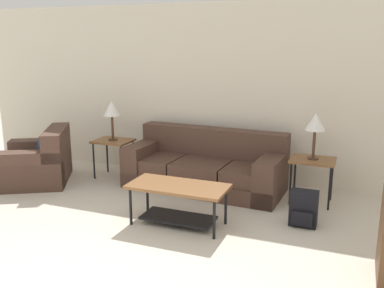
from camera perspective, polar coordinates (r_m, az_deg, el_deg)
wall_back at (r=6.41m, az=3.98°, el=6.83°), size 8.65×0.06×2.60m
couch at (r=6.08m, az=1.78°, el=-3.19°), size 2.25×1.03×0.82m
armchair at (r=6.73m, az=-19.75°, el=-2.39°), size 1.29×1.33×0.80m
coffee_table at (r=4.86m, az=-1.86°, el=-6.88°), size 1.12×0.53×0.47m
side_table_left at (r=6.61m, az=-10.46°, el=-0.01°), size 0.56×0.45×0.59m
side_table_right at (r=5.67m, az=15.78°, el=-2.56°), size 0.56×0.45×0.59m
table_lamp_left at (r=6.51m, az=-10.65°, el=4.51°), size 0.25×0.25×0.59m
table_lamp_right at (r=5.55m, az=16.13°, el=2.68°), size 0.25×0.25×0.59m
backpack at (r=5.04m, az=14.65°, el=-8.38°), size 0.31×0.25×0.41m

